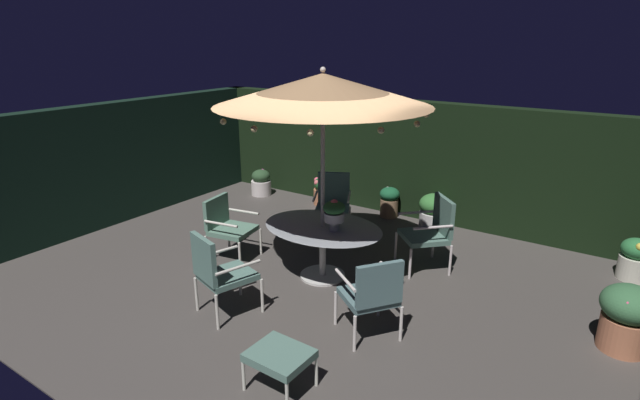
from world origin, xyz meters
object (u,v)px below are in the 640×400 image
Objects in this scene: patio_umbrella at (323,90)px; potted_plant_back_left at (434,210)px; patio_chair_south at (227,224)px; potted_plant_left_far at (636,259)px; potted_plant_right_near at (627,316)px; ottoman_footrest at (280,357)px; potted_plant_left_near at (389,201)px; patio_chair_north at (219,270)px; patio_chair_southeast at (333,201)px; centerpiece_planter at (334,212)px; patio_chair_east at (431,229)px; potted_plant_back_center at (261,182)px; potted_plant_front_corner at (324,190)px; patio_dining_table at (323,236)px; patio_chair_northeast at (372,292)px.

patio_umbrella is 3.50m from potted_plant_back_left.
patio_chair_south is at bearing -125.63° from potted_plant_back_left.
potted_plant_left_far is 0.80× the size of potted_plant_right_near.
patio_chair_south reaches higher than ottoman_footrest.
potted_plant_left_near is 3.88m from potted_plant_left_far.
patio_chair_southeast is (-0.26, 2.87, -0.01)m from patio_chair_north.
patio_umbrella is at bearing 166.97° from centerpiece_planter.
centerpiece_planter reaches higher than patio_chair_southeast.
potted_plant_right_near is (2.45, -0.70, -0.20)m from patio_chair_east.
patio_umbrella is 4.52m from potted_plant_back_center.
patio_chair_east is at bearing -47.98° from potted_plant_left_near.
patio_umbrella is 3.83m from potted_plant_front_corner.
patio_umbrella reaches higher than potted_plant_back_left.
potted_plant_right_near is at bearing -16.04° from patio_chair_east.
potted_plant_left_near is at bearing 67.56° from patio_chair_south.
patio_chair_south is at bearing 130.91° from patio_chair_north.
patio_umbrella is 5.07× the size of potted_plant_front_corner.
ottoman_footrest is at bearing -37.12° from patio_chair_south.
ottoman_footrest is 4.95m from potted_plant_left_near.
potted_plant_left_near is (2.80, 0.30, 0.04)m from potted_plant_back_center.
potted_plant_left_near is at bearing 100.92° from centerpiece_planter.
patio_chair_southeast reaches higher than potted_plant_back_left.
patio_dining_table is at bearing -101.90° from potted_plant_back_left.
centerpiece_planter is (0.21, -0.05, 0.40)m from patio_dining_table.
patio_chair_southeast reaches higher than potted_plant_right_near.
potted_plant_back_center is at bearing 142.80° from patio_umbrella.
potted_plant_back_center is at bearing 143.09° from patio_chair_northeast.
patio_chair_east is 4.42m from potted_plant_back_center.
patio_chair_south is 5.12m from potted_plant_right_near.
patio_chair_south is 1.56× the size of potted_plant_back_left.
potted_plant_left_far is (2.31, 3.22, -0.25)m from patio_chair_northeast.
patio_chair_southeast is 1.90× the size of potted_plant_back_center.
patio_chair_south is (-2.63, -1.35, -0.06)m from patio_chair_east.
patio_chair_north is 1.87× the size of potted_plant_front_corner.
patio_chair_east reaches higher than patio_chair_south.
patio_chair_south is (-0.80, -1.64, -0.04)m from patio_chair_southeast.
potted_plant_left_near is 0.96× the size of potted_plant_left_far.
potted_plant_front_corner is at bearing 123.19° from patio_umbrella.
potted_plant_left_far is (2.62, 4.43, -0.04)m from ottoman_footrest.
patio_dining_table is 3.03× the size of potted_plant_front_corner.
potted_plant_back_center is (-2.66, 3.85, -0.32)m from patio_chair_north.
potted_plant_left_near reaches higher than potted_plant_front_corner.
patio_umbrella is 5.23× the size of potted_plant_back_center.
patio_chair_southeast is 1.83× the size of potted_plant_left_near.
potted_plant_back_center is at bearing -175.71° from potted_plant_back_left.
patio_chair_southeast is 4.38m from potted_plant_left_far.
patio_chair_northeast is 1.80× the size of potted_plant_back_center.
potted_plant_front_corner is (-1.38, -0.08, -0.02)m from potted_plant_left_near.
patio_dining_table is at bearing 72.92° from patio_chair_north.
patio_dining_table is at bearing -62.47° from patio_chair_southeast.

